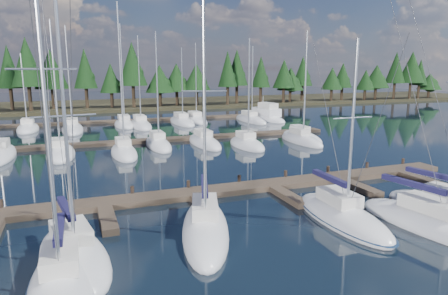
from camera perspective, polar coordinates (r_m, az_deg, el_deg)
name	(u,v)px	position (r m, az deg, el deg)	size (l,w,h in m)	color
ground	(158,160)	(39.59, -9.46, -1.82)	(260.00, 260.00, 0.00)	black
far_shore	(106,105)	(98.51, -16.55, 5.81)	(220.00, 30.00, 0.60)	#2C2818
main_dock	(195,196)	(27.68, -4.16, -6.97)	(44.00, 6.13, 0.90)	#483B2D
back_docks	(130,130)	(58.56, -13.33, 2.46)	(50.00, 21.80, 0.40)	#483B2D
front_sailboat_1	(62,286)	(18.06, -22.16, -17.84)	(2.80, 7.92, 16.03)	silver
front_sailboat_2	(74,257)	(20.37, -20.65, -14.38)	(4.14, 8.01, 12.49)	silver
front_sailboat_3	(205,228)	(22.22, -2.69, -11.40)	(5.13, 9.61, 14.05)	silver
front_sailboat_4	(342,217)	(24.83, 16.49, -9.45)	(3.16, 8.78, 11.22)	silver
front_sailboat_5	(436,225)	(25.43, 28.04, -9.80)	(4.39, 10.14, 14.84)	silver
back_sailboat_rows	(135,134)	(54.08, -12.58, 1.85)	(44.56, 31.55, 16.13)	silver
motor_yacht_right	(266,117)	(69.68, 6.04, 4.35)	(4.71, 10.39, 5.02)	silver
tree_line	(99,75)	(88.25, -17.41, 9.91)	(183.26, 11.73, 14.15)	black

